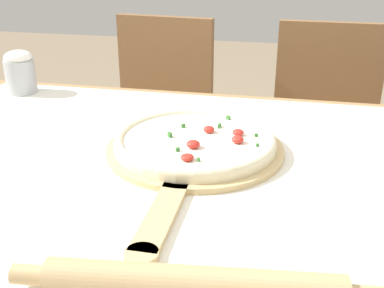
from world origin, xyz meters
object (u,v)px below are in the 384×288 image
at_px(chair_left, 158,119).
at_px(chair_right, 323,132).
at_px(pizza_peel, 193,153).
at_px(rolling_pin, 193,285).
at_px(flour_cup, 20,71).
at_px(pizza, 195,141).

bearing_deg(chair_left, chair_right, 6.04).
bearing_deg(chair_right, pizza_peel, -110.45).
bearing_deg(rolling_pin, chair_right, 79.41).
distance_m(pizza_peel, flour_cup, 0.65).
relative_size(pizza, chair_left, 0.37).
relative_size(pizza, rolling_pin, 0.73).
height_order(pizza_peel, chair_left, chair_left).
relative_size(pizza_peel, flour_cup, 4.77).
bearing_deg(pizza_peel, chair_right, 68.66).
height_order(rolling_pin, chair_left, chair_left).
bearing_deg(chair_left, rolling_pin, -66.13).
bearing_deg(flour_cup, chair_right, 29.01).
height_order(pizza_peel, chair_right, chair_right).
height_order(rolling_pin, flour_cup, flour_cup).
bearing_deg(pizza_peel, pizza, 89.00).
bearing_deg(flour_cup, pizza_peel, -29.62).
height_order(pizza, chair_left, chair_left).
height_order(pizza, rolling_pin, rolling_pin).
distance_m(pizza_peel, chair_right, 0.91).
xyz_separation_m(pizza, chair_right, (0.32, 0.79, -0.27)).
bearing_deg(rolling_pin, pizza_peel, 101.97).
xyz_separation_m(pizza_peel, chair_left, (-0.31, 0.81, -0.25)).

